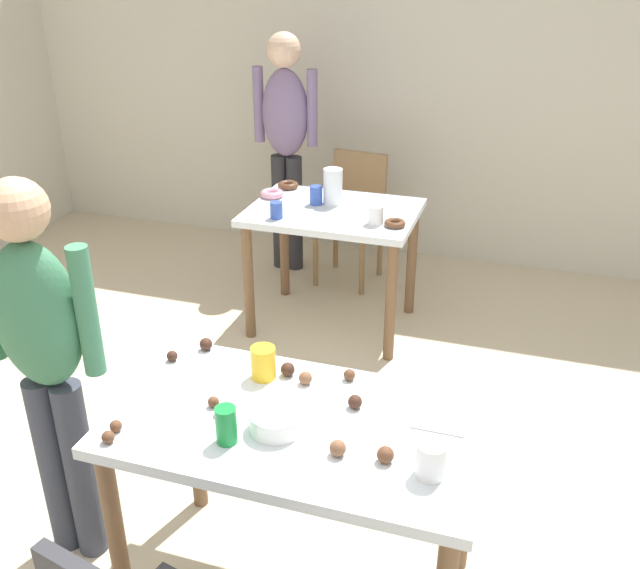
% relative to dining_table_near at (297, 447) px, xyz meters
% --- Properties ---
extents(ground_plane, '(6.40, 6.40, 0.00)m').
position_rel_dining_table_near_xyz_m(ground_plane, '(-0.09, 0.06, -0.64)').
color(ground_plane, beige).
extents(wall_back, '(6.40, 0.10, 2.60)m').
position_rel_dining_table_near_xyz_m(wall_back, '(-0.09, 3.26, 0.66)').
color(wall_back, beige).
rests_on(wall_back, ground_plane).
extents(dining_table_near, '(1.20, 0.69, 0.75)m').
position_rel_dining_table_near_xyz_m(dining_table_near, '(0.00, 0.00, 0.00)').
color(dining_table_near, silver).
rests_on(dining_table_near, ground_plane).
extents(dining_table_far, '(0.96, 0.71, 0.75)m').
position_rel_dining_table_near_xyz_m(dining_table_far, '(-0.47, 1.95, -0.01)').
color(dining_table_far, silver).
rests_on(dining_table_far, ground_plane).
extents(chair_far_table, '(0.45, 0.45, 0.87)m').
position_rel_dining_table_near_xyz_m(chair_far_table, '(-0.54, 2.66, -0.14)').
color(chair_far_table, olive).
rests_on(chair_far_table, ground_plane).
extents(person_girl_near, '(0.45, 0.22, 1.49)m').
position_rel_dining_table_near_xyz_m(person_girl_near, '(-0.88, -0.07, 0.25)').
color(person_girl_near, '#383D4C').
rests_on(person_girl_near, ground_plane).
extents(person_adult_far, '(0.45, 0.22, 1.63)m').
position_rel_dining_table_near_xyz_m(person_adult_far, '(-1.02, 2.67, 0.35)').
color(person_adult_far, '#28282D').
rests_on(person_adult_far, ground_plane).
extents(mixing_bowl, '(0.17, 0.17, 0.07)m').
position_rel_dining_table_near_xyz_m(mixing_bowl, '(-0.04, -0.06, 0.14)').
color(mixing_bowl, white).
rests_on(mixing_bowl, dining_table_near).
extents(soda_can, '(0.07, 0.07, 0.12)m').
position_rel_dining_table_near_xyz_m(soda_can, '(-0.17, -0.17, 0.17)').
color(soda_can, '#198438').
rests_on(soda_can, dining_table_near).
extents(fork_near, '(0.17, 0.02, 0.01)m').
position_rel_dining_table_near_xyz_m(fork_near, '(0.44, 0.08, 0.11)').
color(fork_near, silver).
rests_on(fork_near, dining_table_near).
extents(cup_near_0, '(0.09, 0.09, 0.11)m').
position_rel_dining_table_near_xyz_m(cup_near_0, '(0.45, -0.13, 0.16)').
color(cup_near_0, white).
rests_on(cup_near_0, dining_table_near).
extents(cup_near_1, '(0.09, 0.09, 0.12)m').
position_rel_dining_table_near_xyz_m(cup_near_1, '(-0.19, 0.20, 0.17)').
color(cup_near_1, yellow).
rests_on(cup_near_1, dining_table_near).
extents(cake_ball_0, '(0.05, 0.05, 0.05)m').
position_rel_dining_table_near_xyz_m(cake_ball_0, '(-0.04, 0.20, 0.13)').
color(cake_ball_0, brown).
rests_on(cake_ball_0, dining_table_near).
extents(cake_ball_1, '(0.04, 0.04, 0.04)m').
position_rel_dining_table_near_xyz_m(cake_ball_1, '(-0.52, -0.23, 0.13)').
color(cake_ball_1, brown).
rests_on(cake_ball_1, dining_table_near).
extents(cake_ball_2, '(0.05, 0.05, 0.05)m').
position_rel_dining_table_near_xyz_m(cake_ball_2, '(0.32, -0.11, 0.13)').
color(cake_ball_2, brown).
rests_on(cake_ball_2, dining_table_near).
extents(cake_ball_3, '(0.04, 0.04, 0.04)m').
position_rel_dining_table_near_xyz_m(cake_ball_3, '(-0.24, -0.05, 0.13)').
color(cake_ball_3, '#3D2319').
rests_on(cake_ball_3, dining_table_near).
extents(cake_ball_4, '(0.04, 0.04, 0.04)m').
position_rel_dining_table_near_xyz_m(cake_ball_4, '(-0.51, -0.28, 0.13)').
color(cake_ball_4, brown).
rests_on(cake_ball_4, dining_table_near).
extents(cake_ball_5, '(0.05, 0.05, 0.05)m').
position_rel_dining_table_near_xyz_m(cake_ball_5, '(0.17, -0.13, 0.13)').
color(cake_ball_5, brown).
rests_on(cake_ball_5, dining_table_near).
extents(cake_ball_6, '(0.05, 0.05, 0.05)m').
position_rel_dining_table_near_xyz_m(cake_ball_6, '(-0.47, 0.30, 0.13)').
color(cake_ball_6, '#3D2319').
rests_on(cake_ball_6, dining_table_near).
extents(cake_ball_7, '(0.04, 0.04, 0.04)m').
position_rel_dining_table_near_xyz_m(cake_ball_7, '(0.10, 0.27, 0.13)').
color(cake_ball_7, brown).
rests_on(cake_ball_7, dining_table_near).
extents(cake_ball_8, '(0.04, 0.04, 0.04)m').
position_rel_dining_table_near_xyz_m(cake_ball_8, '(-0.28, -0.02, 0.13)').
color(cake_ball_8, brown).
rests_on(cake_ball_8, dining_table_near).
extents(cake_ball_9, '(0.05, 0.05, 0.05)m').
position_rel_dining_table_near_xyz_m(cake_ball_9, '(-0.12, 0.23, 0.13)').
color(cake_ball_9, '#3D2319').
rests_on(cake_ball_9, dining_table_near).
extents(cake_ball_10, '(0.04, 0.04, 0.04)m').
position_rel_dining_table_near_xyz_m(cake_ball_10, '(-0.55, 0.20, 0.13)').
color(cake_ball_10, '#3D2319').
rests_on(cake_ball_10, dining_table_near).
extents(cake_ball_11, '(0.05, 0.05, 0.05)m').
position_rel_dining_table_near_xyz_m(cake_ball_11, '(0.16, 0.12, 0.13)').
color(cake_ball_11, '#3D2319').
rests_on(cake_ball_11, dining_table_near).
extents(pitcher_far, '(0.11, 0.11, 0.21)m').
position_rel_dining_table_near_xyz_m(pitcher_far, '(-0.50, 2.03, 0.21)').
color(pitcher_far, white).
rests_on(pitcher_far, dining_table_far).
extents(cup_far_0, '(0.07, 0.07, 0.09)m').
position_rel_dining_table_near_xyz_m(cup_far_0, '(-0.72, 1.71, 0.16)').
color(cup_far_0, '#3351B2').
rests_on(cup_far_0, dining_table_far).
extents(cup_far_1, '(0.07, 0.07, 0.11)m').
position_rel_dining_table_near_xyz_m(cup_far_1, '(-0.59, 2.00, 0.16)').
color(cup_far_1, '#3351B2').
rests_on(cup_far_1, dining_table_far).
extents(cup_far_2, '(0.09, 0.09, 0.10)m').
position_rel_dining_table_near_xyz_m(cup_far_2, '(-0.18, 1.79, 0.16)').
color(cup_far_2, white).
rests_on(cup_far_2, dining_table_far).
extents(donut_far_0, '(0.13, 0.13, 0.04)m').
position_rel_dining_table_near_xyz_m(donut_far_0, '(-0.85, 2.23, 0.13)').
color(donut_far_0, brown).
rests_on(donut_far_0, dining_table_far).
extents(donut_far_1, '(0.12, 0.12, 0.03)m').
position_rel_dining_table_near_xyz_m(donut_far_1, '(-0.07, 1.78, 0.13)').
color(donut_far_1, brown).
rests_on(donut_far_1, dining_table_far).
extents(donut_far_2, '(0.14, 0.14, 0.04)m').
position_rel_dining_table_near_xyz_m(donut_far_2, '(-0.88, 2.04, 0.13)').
color(donut_far_2, pink).
rests_on(donut_far_2, dining_table_far).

